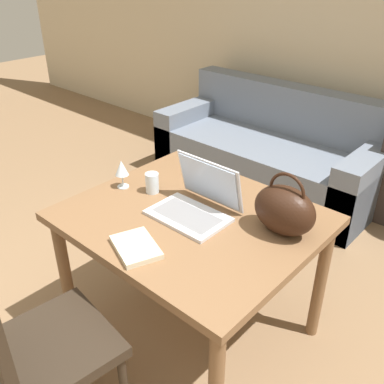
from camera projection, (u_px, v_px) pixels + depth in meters
dining_table at (192, 231)px, 2.01m from camera, size 1.10×0.94×0.73m
chair at (29, 343)px, 1.56m from camera, size 0.49×0.49×0.96m
couch at (269, 153)px, 3.64m from camera, size 1.88×0.81×0.82m
laptop at (198, 199)px, 1.95m from camera, size 0.36×0.30×0.24m
drinking_glass at (152, 183)px, 2.12m from camera, size 0.07×0.07×0.10m
wine_glass at (122, 169)px, 2.14m from camera, size 0.07×0.07×0.15m
handbag at (285, 210)px, 1.79m from camera, size 0.28×0.18×0.28m
book at (136, 247)px, 1.73m from camera, size 0.26×0.22×0.02m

